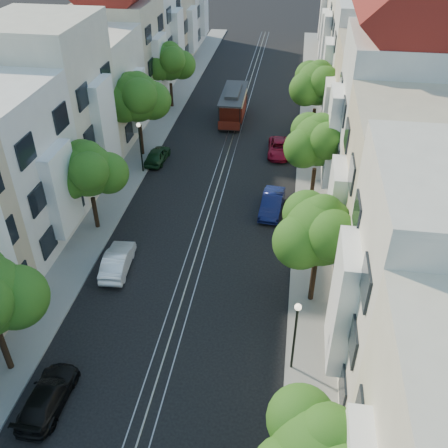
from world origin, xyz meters
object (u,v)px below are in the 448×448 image
at_px(tree_e_d, 318,85).
at_px(tree_w_c, 138,98).
at_px(tree_w_b, 89,171).
at_px(cable_car, 233,103).
at_px(tree_e_b, 320,232).
at_px(tree_w_d, 170,63).
at_px(parked_car_w_near, 48,396).
at_px(tree_e_c, 319,142).
at_px(parked_car_w_far, 157,155).
at_px(parked_car_e_mid, 272,203).
at_px(lamp_east, 296,327).
at_px(parked_car_e_far, 279,148).
at_px(parked_car_w_mid, 118,261).
at_px(lamp_west, 140,140).

distance_m(tree_e_d, tree_w_c, 15.60).
xyz_separation_m(tree_w_b, cable_car, (6.64, 19.89, -2.79)).
height_order(tree_e_b, tree_w_d, tree_e_b).
bearing_deg(parked_car_w_near, tree_e_c, -120.09).
distance_m(cable_car, parked_car_w_far, 11.16).
bearing_deg(tree_e_b, tree_w_b, 160.85).
distance_m(parked_car_e_mid, parked_car_w_near, 19.56).
bearing_deg(parked_car_w_near, lamp_east, -160.52).
xyz_separation_m(tree_e_b, parked_car_w_far, (-12.86, 15.01, -4.12)).
bearing_deg(lamp_east, parked_car_e_far, 94.75).
bearing_deg(tree_e_c, parked_car_w_mid, -139.48).
distance_m(tree_e_b, parked_car_w_mid, 12.40).
relative_size(tree_e_b, tree_w_c, 0.94).
bearing_deg(lamp_west, tree_w_c, 105.75).
height_order(lamp_west, parked_car_e_far, lamp_west).
xyz_separation_m(tree_e_d, parked_car_w_near, (-11.73, -30.62, -4.28)).
bearing_deg(parked_car_e_far, parked_car_w_mid, -119.92).
relative_size(cable_car, parked_car_e_far, 1.73).
relative_size(lamp_west, parked_car_w_near, 1.03).
relative_size(tree_w_d, lamp_west, 1.57).
distance_m(parked_car_e_far, parked_car_w_mid, 19.01).
bearing_deg(parked_car_e_far, tree_e_d, 52.85).
distance_m(tree_e_b, lamp_east, 5.41).
relative_size(tree_e_c, parked_car_w_far, 1.81).
distance_m(lamp_west, cable_car, 13.26).
xyz_separation_m(lamp_east, parked_car_w_far, (-11.90, 19.98, -2.23)).
bearing_deg(parked_car_w_mid, cable_car, -103.69).
bearing_deg(parked_car_e_far, lamp_west, -157.92).
distance_m(tree_e_c, lamp_west, 13.82).
xyz_separation_m(tree_e_c, tree_e_d, (0.00, 11.00, 0.27)).
relative_size(tree_e_b, tree_e_c, 1.03).
height_order(parked_car_e_far, parked_car_w_near, parked_car_w_near).
distance_m(tree_w_c, parked_car_e_far, 12.53).
bearing_deg(parked_car_w_near, parked_car_e_far, -107.72).
relative_size(tree_w_b, cable_car, 0.88).
height_order(lamp_west, parked_car_e_mid, lamp_west).
bearing_deg(lamp_west, lamp_east, -55.01).
xyz_separation_m(parked_car_e_mid, parked_car_w_far, (-10.00, 6.19, -0.06)).
bearing_deg(tree_e_d, parked_car_w_near, -110.96).
height_order(tree_e_c, parked_car_e_far, tree_e_c).
distance_m(parked_car_w_mid, parked_car_w_far, 14.03).
bearing_deg(parked_car_w_far, parked_car_w_near, 95.96).
relative_size(cable_car, parked_car_w_mid, 1.79).
height_order(tree_e_b, lamp_east, tree_e_b).
height_order(tree_w_b, parked_car_w_mid, tree_w_b).
relative_size(tree_w_c, parked_car_e_far, 1.73).
bearing_deg(parked_car_w_far, lamp_west, 73.78).
relative_size(tree_w_c, lamp_east, 1.71).
bearing_deg(tree_w_b, tree_e_d, 49.73).
bearing_deg(tree_e_b, lamp_east, -100.93).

